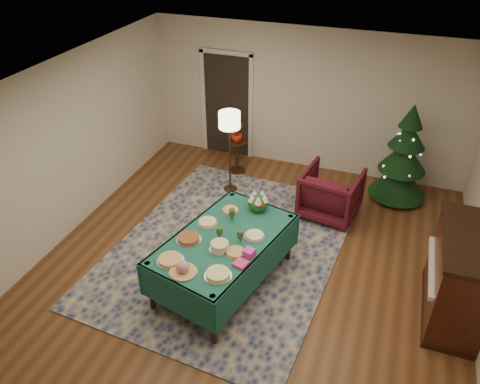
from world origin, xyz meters
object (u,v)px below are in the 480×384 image
(gift_box, at_px, (249,253))
(floor_lamp, at_px, (230,125))
(armchair, at_px, (331,191))
(piano, at_px, (457,278))
(christmas_tree, at_px, (404,158))
(side_table, at_px, (237,157))
(potted_plant, at_px, (237,137))
(buffet_table, at_px, (224,247))

(gift_box, relative_size, floor_lamp, 0.08)
(armchair, relative_size, piano, 0.64)
(christmas_tree, xyz_separation_m, piano, (0.83, -2.59, -0.20))
(armchair, relative_size, floor_lamp, 0.60)
(armchair, height_order, christmas_tree, christmas_tree)
(side_table, xyz_separation_m, potted_plant, (-0.00, 0.00, 0.44))
(piano, bearing_deg, buffet_table, -170.90)
(gift_box, distance_m, christmas_tree, 3.69)
(piano, bearing_deg, christmas_tree, 107.82)
(side_table, xyz_separation_m, piano, (3.82, -2.49, 0.29))
(gift_box, xyz_separation_m, christmas_tree, (1.66, 3.29, -0.05))
(armchair, distance_m, christmas_tree, 1.42)
(armchair, distance_m, piano, 2.51)
(buffet_table, relative_size, side_table, 3.51)
(side_table, xyz_separation_m, christmas_tree, (2.99, 0.10, 0.48))
(floor_lamp, bearing_deg, gift_box, -64.23)
(buffet_table, relative_size, armchair, 2.47)
(gift_box, height_order, armchair, armchair)
(side_table, relative_size, piano, 0.45)
(side_table, height_order, potted_plant, potted_plant)
(christmas_tree, bearing_deg, potted_plant, -178.09)
(gift_box, bearing_deg, armchair, 75.30)
(buffet_table, bearing_deg, side_table, 106.95)
(armchair, bearing_deg, floor_lamp, 4.20)
(christmas_tree, relative_size, piano, 1.24)
(christmas_tree, height_order, piano, christmas_tree)
(potted_plant, distance_m, piano, 4.57)
(floor_lamp, height_order, potted_plant, floor_lamp)
(buffet_table, height_order, potted_plant, potted_plant)
(side_table, distance_m, christmas_tree, 3.03)
(buffet_table, bearing_deg, armchair, 63.73)
(piano, bearing_deg, potted_plant, 146.93)
(armchair, bearing_deg, gift_box, 84.17)
(buffet_table, xyz_separation_m, gift_box, (0.43, -0.23, 0.21))
(armchair, height_order, floor_lamp, floor_lamp)
(buffet_table, distance_m, piano, 2.96)
(gift_box, relative_size, side_table, 0.20)
(armchair, xyz_separation_m, piano, (1.87, -1.67, 0.14))
(side_table, bearing_deg, armchair, -22.66)
(potted_plant, height_order, christmas_tree, christmas_tree)
(gift_box, xyz_separation_m, piano, (2.49, 0.70, -0.25))
(buffet_table, relative_size, potted_plant, 5.81)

